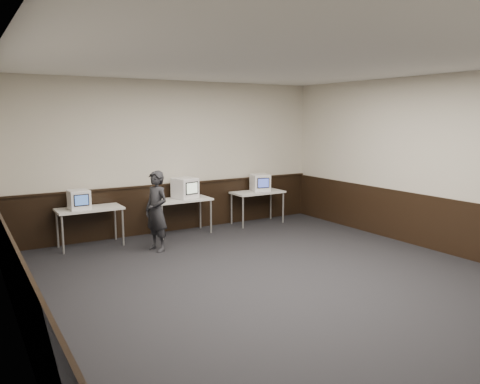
{
  "coord_description": "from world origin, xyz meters",
  "views": [
    {
      "loc": [
        -3.97,
        -5.25,
        2.43
      ],
      "look_at": [
        0.21,
        1.6,
        1.15
      ],
      "focal_mm": 35.0,
      "sensor_mm": 36.0,
      "label": 1
    }
  ],
  "objects_px": {
    "desk_left": "(90,212)",
    "person": "(157,211)",
    "emac_left": "(79,200)",
    "desk_center": "(182,202)",
    "emac_right": "(260,183)",
    "emac_center": "(185,188)",
    "desk_right": "(258,194)"
  },
  "relations": [
    {
      "from": "desk_center",
      "to": "emac_right",
      "type": "distance_m",
      "value": 2.0
    },
    {
      "from": "emac_left",
      "to": "person",
      "type": "distance_m",
      "value": 1.47
    },
    {
      "from": "desk_right",
      "to": "emac_left",
      "type": "xyz_separation_m",
      "value": [
        -3.99,
        -0.04,
        0.25
      ]
    },
    {
      "from": "emac_center",
      "to": "desk_left",
      "type": "bearing_deg",
      "value": 166.85
    },
    {
      "from": "emac_center",
      "to": "desk_center",
      "type": "bearing_deg",
      "value": -170.22
    },
    {
      "from": "desk_right",
      "to": "person",
      "type": "bearing_deg",
      "value": -162.26
    },
    {
      "from": "desk_left",
      "to": "emac_center",
      "type": "bearing_deg",
      "value": 1.24
    },
    {
      "from": "desk_center",
      "to": "desk_right",
      "type": "xyz_separation_m",
      "value": [
        1.9,
        0.0,
        0.0
      ]
    },
    {
      "from": "emac_center",
      "to": "person",
      "type": "bearing_deg",
      "value": -151.34
    },
    {
      "from": "desk_right",
      "to": "emac_left",
      "type": "height_order",
      "value": "emac_left"
    },
    {
      "from": "emac_center",
      "to": "emac_left",
      "type": "bearing_deg",
      "value": 167.85
    },
    {
      "from": "desk_left",
      "to": "emac_left",
      "type": "relative_size",
      "value": 3.03
    },
    {
      "from": "desk_right",
      "to": "desk_left",
      "type": "bearing_deg",
      "value": 180.0
    },
    {
      "from": "desk_center",
      "to": "desk_right",
      "type": "relative_size",
      "value": 1.0
    },
    {
      "from": "desk_left",
      "to": "desk_center",
      "type": "height_order",
      "value": "same"
    },
    {
      "from": "emac_left",
      "to": "person",
      "type": "xyz_separation_m",
      "value": [
        1.18,
        -0.86,
        -0.19
      ]
    },
    {
      "from": "desk_center",
      "to": "emac_left",
      "type": "xyz_separation_m",
      "value": [
        -2.09,
        -0.04,
        0.25
      ]
    },
    {
      "from": "emac_right",
      "to": "person",
      "type": "relative_size",
      "value": 0.33
    },
    {
      "from": "desk_center",
      "to": "emac_left",
      "type": "relative_size",
      "value": 3.03
    },
    {
      "from": "desk_left",
      "to": "desk_center",
      "type": "xyz_separation_m",
      "value": [
        1.9,
        0.0,
        0.0
      ]
    },
    {
      "from": "desk_center",
      "to": "emac_left",
      "type": "distance_m",
      "value": 2.1
    },
    {
      "from": "desk_right",
      "to": "emac_left",
      "type": "relative_size",
      "value": 3.03
    },
    {
      "from": "emac_right",
      "to": "person",
      "type": "xyz_separation_m",
      "value": [
        -2.9,
        -0.92,
        -0.21
      ]
    },
    {
      "from": "emac_center",
      "to": "desk_right",
      "type": "bearing_deg",
      "value": -15.77
    },
    {
      "from": "desk_left",
      "to": "desk_right",
      "type": "height_order",
      "value": "same"
    },
    {
      "from": "emac_left",
      "to": "desk_center",
      "type": "bearing_deg",
      "value": 0.2
    },
    {
      "from": "emac_left",
      "to": "person",
      "type": "bearing_deg",
      "value": -37.07
    },
    {
      "from": "desk_left",
      "to": "person",
      "type": "relative_size",
      "value": 0.81
    },
    {
      "from": "emac_right",
      "to": "emac_center",
      "type": "bearing_deg",
      "value": -167.49
    },
    {
      "from": "desk_left",
      "to": "person",
      "type": "distance_m",
      "value": 1.34
    },
    {
      "from": "desk_left",
      "to": "emac_left",
      "type": "xyz_separation_m",
      "value": [
        -0.19,
        -0.04,
        0.25
      ]
    },
    {
      "from": "emac_right",
      "to": "desk_right",
      "type": "bearing_deg",
      "value": -153.09
    }
  ]
}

